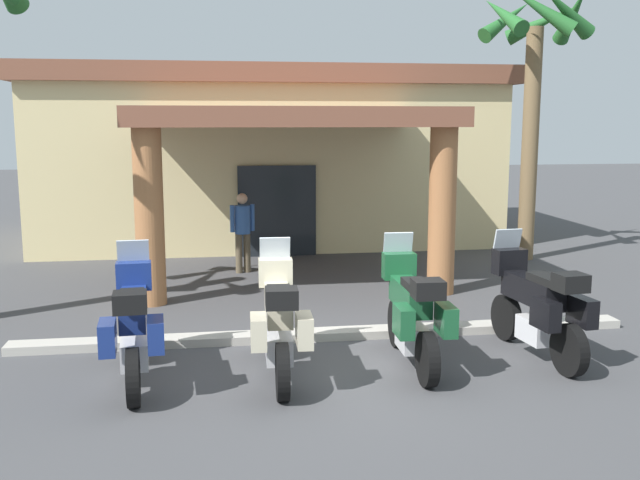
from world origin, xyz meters
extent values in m
plane|color=#424244|center=(0.00, 0.00, 0.00)|extent=(80.00, 80.00, 0.00)
cube|color=beige|center=(-0.01, 10.71, 1.98)|extent=(11.33, 5.81, 3.96)
cube|color=#1E2328|center=(0.00, 7.77, 1.05)|extent=(1.80, 0.11, 2.10)
cube|color=brown|center=(0.01, 5.52, 3.18)|extent=(5.96, 4.64, 0.35)
cylinder|color=#9E663D|center=(-2.55, 3.61, 1.50)|extent=(0.49, 0.49, 3.00)
cylinder|color=#9E663D|center=(2.59, 3.63, 1.50)|extent=(0.49, 0.49, 3.00)
cube|color=brown|center=(-0.01, 10.71, 4.18)|extent=(11.73, 6.21, 0.44)
cylinder|color=black|center=(-2.52, 0.57, 0.33)|extent=(0.19, 0.67, 0.66)
cylinder|color=black|center=(-2.41, -0.97, 0.33)|extent=(0.19, 0.67, 0.66)
cube|color=silver|center=(-2.47, -0.22, 0.37)|extent=(0.36, 0.58, 0.32)
cube|color=navy|center=(-2.48, -0.08, 0.88)|extent=(0.38, 1.17, 0.34)
cube|color=black|center=(-2.45, -0.42, 1.10)|extent=(0.32, 0.62, 0.10)
cube|color=navy|center=(-2.52, 0.55, 1.15)|extent=(0.46, 0.27, 0.36)
cube|color=#B2BCC6|center=(-2.53, 0.63, 1.43)|extent=(0.41, 0.15, 0.36)
cube|color=navy|center=(-2.68, -0.84, 0.76)|extent=(0.21, 0.45, 0.36)
cube|color=navy|center=(-2.17, -0.81, 0.76)|extent=(0.21, 0.45, 0.36)
cube|color=black|center=(-2.42, -0.92, 1.17)|extent=(0.38, 0.34, 0.22)
cylinder|color=black|center=(-0.70, 0.51, 0.33)|extent=(0.17, 0.67, 0.66)
cylinder|color=black|center=(-0.77, -1.04, 0.33)|extent=(0.17, 0.67, 0.66)
cube|color=silver|center=(-0.74, -0.29, 0.37)|extent=(0.34, 0.57, 0.32)
cube|color=beige|center=(-0.73, -0.14, 0.88)|extent=(0.35, 1.16, 0.34)
cube|color=black|center=(-0.75, -0.49, 1.10)|extent=(0.31, 0.61, 0.10)
cube|color=beige|center=(-0.70, 0.49, 1.15)|extent=(0.45, 0.26, 0.36)
cube|color=#B2BCC6|center=(-0.70, 0.57, 1.43)|extent=(0.40, 0.14, 0.36)
cube|color=beige|center=(-1.03, -0.87, 0.76)|extent=(0.20, 0.45, 0.36)
cube|color=beige|center=(-0.51, -0.90, 0.76)|extent=(0.20, 0.45, 0.36)
cube|color=black|center=(-0.77, -0.99, 1.17)|extent=(0.37, 0.34, 0.22)
cylinder|color=black|center=(1.01, 0.68, 0.33)|extent=(0.16, 0.66, 0.66)
cylinder|color=black|center=(0.97, -0.87, 0.33)|extent=(0.16, 0.66, 0.66)
cube|color=silver|center=(0.99, -0.12, 0.37)|extent=(0.34, 0.57, 0.32)
cube|color=#19512D|center=(0.99, 0.03, 0.88)|extent=(0.33, 1.16, 0.34)
cube|color=black|center=(0.98, -0.32, 1.10)|extent=(0.30, 0.61, 0.10)
cube|color=#19512D|center=(1.01, 0.66, 1.15)|extent=(0.45, 0.25, 0.36)
cube|color=#B2BCC6|center=(1.01, 0.74, 1.43)|extent=(0.40, 0.13, 0.36)
cube|color=#19512D|center=(0.71, -0.71, 0.76)|extent=(0.19, 0.44, 0.36)
cube|color=#19512D|center=(1.23, -0.72, 0.76)|extent=(0.19, 0.44, 0.36)
cube|color=black|center=(0.97, -0.82, 1.17)|extent=(0.37, 0.33, 0.22)
cylinder|color=black|center=(2.63, 0.75, 0.33)|extent=(0.21, 0.67, 0.66)
cylinder|color=black|center=(2.80, -0.79, 0.33)|extent=(0.21, 0.67, 0.66)
cube|color=silver|center=(2.72, -0.05, 0.37)|extent=(0.38, 0.59, 0.32)
cube|color=black|center=(2.70, 0.10, 0.88)|extent=(0.42, 1.18, 0.34)
cube|color=black|center=(2.74, -0.25, 1.10)|extent=(0.34, 0.63, 0.10)
cube|color=black|center=(2.63, 0.73, 1.15)|extent=(0.46, 0.29, 0.36)
cube|color=#B2BCC6|center=(2.63, 0.81, 1.43)|extent=(0.41, 0.16, 0.36)
cube|color=black|center=(2.52, -0.67, 0.76)|extent=(0.23, 0.46, 0.36)
cube|color=black|center=(3.04, -0.62, 0.76)|extent=(0.23, 0.46, 0.36)
cube|color=black|center=(2.79, -0.74, 1.17)|extent=(0.39, 0.36, 0.22)
cylinder|color=brown|center=(-0.97, 5.97, 0.41)|extent=(0.14, 0.14, 0.82)
cylinder|color=brown|center=(-0.79, 6.03, 0.41)|extent=(0.14, 0.14, 0.82)
cylinder|color=#335999|center=(-0.88, 6.00, 1.11)|extent=(0.32, 0.32, 0.58)
cylinder|color=#335999|center=(-1.09, 5.93, 1.14)|extent=(0.09, 0.09, 0.55)
cylinder|color=#335999|center=(-0.67, 6.07, 1.14)|extent=(0.09, 0.09, 0.55)
sphere|color=tan|center=(-0.88, 6.00, 1.54)|extent=(0.22, 0.22, 0.22)
cylinder|color=brown|center=(5.54, 6.53, 2.56)|extent=(0.36, 0.36, 5.12)
cone|color=#236028|center=(6.35, 6.44, 5.39)|extent=(0.52, 1.58, 1.21)
cone|color=#236028|center=(6.00, 7.20, 5.31)|extent=(1.55, 1.23, 0.95)
cone|color=#236028|center=(5.18, 7.26, 5.36)|extent=(1.59, 1.02, 1.13)
cone|color=#236028|center=(4.73, 6.39, 5.35)|extent=(0.62, 1.64, 1.09)
cone|color=#236028|center=(5.25, 5.77, 5.39)|extent=(1.58, 0.88, 1.21)
cone|color=#236028|center=(5.80, 5.76, 5.37)|extent=(1.61, 0.85, 1.15)
cube|color=#ADA89E|center=(0.12, 1.20, 0.06)|extent=(8.91, 0.36, 0.12)
camera|label=1|loc=(-1.53, -8.79, 3.12)|focal=40.68mm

